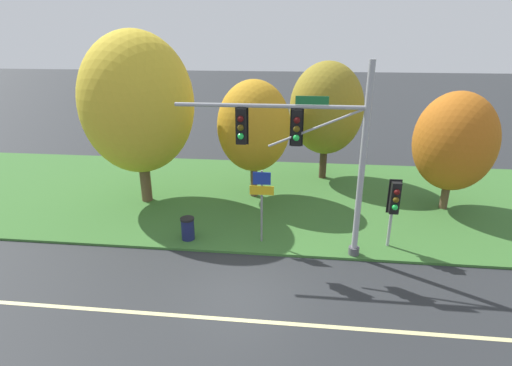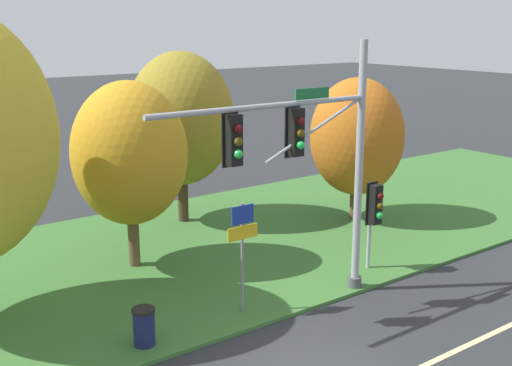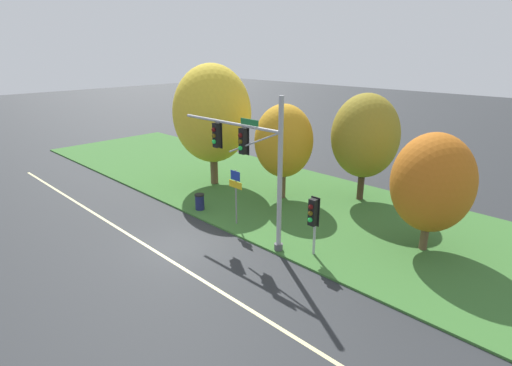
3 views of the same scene
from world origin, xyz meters
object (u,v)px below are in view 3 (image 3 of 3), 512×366
object	(u,v)px
pedestrian_signal_near_kerb	(313,215)
route_sign_post	(236,189)
tree_mid_verge	(432,183)
tree_behind_signpost	(365,136)
trash_bin	(200,202)
tree_left_of_mast	(284,141)
tree_nearest_road	(212,114)
traffic_signal_mast	(251,156)

from	to	relation	value
pedestrian_signal_near_kerb	route_sign_post	distance (m)	4.94
tree_mid_verge	route_sign_post	bearing A→B (deg)	-153.20
pedestrian_signal_near_kerb	tree_mid_verge	size ratio (longest dim) A/B	0.51
tree_behind_signpost	trash_bin	world-z (taller)	tree_behind_signpost
pedestrian_signal_near_kerb	trash_bin	bearing A→B (deg)	-178.79
tree_mid_verge	trash_bin	bearing A→B (deg)	-159.00
pedestrian_signal_near_kerb	route_sign_post	world-z (taller)	route_sign_post
tree_left_of_mast	tree_mid_verge	distance (m)	9.15
tree_nearest_road	tree_left_of_mast	xyz separation A→B (m)	(5.22, 1.18, -1.19)
route_sign_post	pedestrian_signal_near_kerb	bearing A→B (deg)	0.40
pedestrian_signal_near_kerb	tree_nearest_road	distance (m)	11.90
trash_bin	tree_behind_signpost	bearing A→B (deg)	54.54
trash_bin	route_sign_post	bearing A→B (deg)	2.55
traffic_signal_mast	tree_behind_signpost	bearing A→B (deg)	83.33
tree_nearest_road	tree_mid_verge	bearing A→B (deg)	2.48
pedestrian_signal_near_kerb	route_sign_post	xyz separation A→B (m)	(-4.94, -0.03, 0.01)
route_sign_post	tree_left_of_mast	size ratio (longest dim) A/B	0.51
traffic_signal_mast	trash_bin	world-z (taller)	traffic_signal_mast
traffic_signal_mast	pedestrian_signal_near_kerb	distance (m)	3.93
route_sign_post	trash_bin	size ratio (longest dim) A/B	3.20
traffic_signal_mast	tree_nearest_road	size ratio (longest dim) A/B	0.88
route_sign_post	tree_left_of_mast	distance (m)	5.08
trash_bin	traffic_signal_mast	bearing A→B (deg)	-5.91
tree_nearest_road	tree_left_of_mast	size ratio (longest dim) A/B	1.38
tree_behind_signpost	tree_mid_verge	distance (m)	6.69
tree_nearest_road	tree_left_of_mast	bearing A→B (deg)	12.71
trash_bin	tree_mid_verge	bearing A→B (deg)	21.00
traffic_signal_mast	route_sign_post	xyz separation A→B (m)	(-1.76, 0.62, -2.20)
tree_nearest_road	traffic_signal_mast	bearing A→B (deg)	-28.14
pedestrian_signal_near_kerb	tree_nearest_road	size ratio (longest dim) A/B	0.35
tree_behind_signpost	trash_bin	size ratio (longest dim) A/B	6.95
traffic_signal_mast	tree_left_of_mast	size ratio (longest dim) A/B	1.21
traffic_signal_mast	tree_left_of_mast	world-z (taller)	traffic_signal_mast
tree_behind_signpost	tree_nearest_road	bearing A→B (deg)	-153.84
traffic_signal_mast	trash_bin	distance (m)	6.02
pedestrian_signal_near_kerb	trash_bin	xyz separation A→B (m)	(-7.91, -0.17, -1.49)
pedestrian_signal_near_kerb	tree_mid_verge	distance (m)	5.47
traffic_signal_mast	tree_left_of_mast	bearing A→B (deg)	115.94
traffic_signal_mast	trash_bin	bearing A→B (deg)	174.09
traffic_signal_mast	pedestrian_signal_near_kerb	size ratio (longest dim) A/B	2.54
route_sign_post	tree_mid_verge	size ratio (longest dim) A/B	0.54
pedestrian_signal_near_kerb	tree_nearest_road	bearing A→B (deg)	162.23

